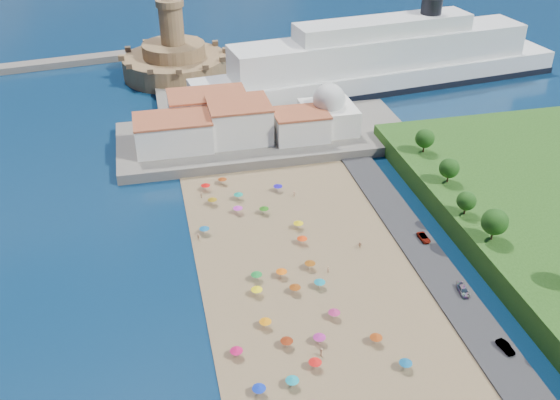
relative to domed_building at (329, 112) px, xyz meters
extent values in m
plane|color=#071938|center=(-30.00, -71.00, -8.97)|extent=(700.00, 700.00, 0.00)
cube|color=#59544C|center=(-20.00, 2.00, -7.47)|extent=(90.00, 36.00, 3.00)
cube|color=#59544C|center=(-42.00, 37.00, -7.77)|extent=(18.00, 70.00, 2.40)
cube|color=silver|center=(-48.00, -2.00, -1.47)|extent=(22.00, 14.00, 9.00)
cube|color=silver|center=(-28.00, 0.00, -0.47)|extent=(18.00, 16.00, 11.00)
cube|color=silver|center=(-10.00, -4.00, -1.97)|extent=(16.00, 12.00, 8.00)
cube|color=silver|center=(-36.00, 12.00, -0.97)|extent=(24.00, 14.00, 10.00)
cube|color=silver|center=(0.00, 0.00, -1.97)|extent=(16.00, 16.00, 8.00)
sphere|color=silver|center=(0.00, 0.00, 4.03)|extent=(10.00, 10.00, 10.00)
cylinder|color=silver|center=(0.00, 0.00, 7.83)|extent=(1.20, 1.20, 1.60)
cylinder|color=#9E754F|center=(-42.00, 67.00, -4.97)|extent=(40.00, 40.00, 8.00)
cylinder|color=#9E754F|center=(-42.00, 67.00, 1.53)|extent=(24.00, 24.00, 5.00)
cylinder|color=#9E754F|center=(-42.00, 67.00, 11.03)|extent=(9.00, 9.00, 14.00)
cylinder|color=#9E754F|center=(-42.00, 67.00, 19.23)|extent=(10.40, 10.40, 2.40)
cube|color=black|center=(31.66, 38.37, -7.82)|extent=(144.57, 39.10, 2.30)
cube|color=white|center=(31.66, 38.37, -4.71)|extent=(143.53, 38.58, 8.52)
cube|color=white|center=(31.66, 38.37, 5.23)|extent=(114.87, 31.24, 11.36)
cube|color=white|center=(31.66, 38.37, 13.75)|extent=(67.43, 21.51, 5.68)
cylinder|color=black|center=(50.45, 40.76, 19.43)|extent=(7.58, 7.58, 5.68)
cylinder|color=gray|center=(-35.27, -96.05, -7.72)|extent=(0.07, 0.07, 2.00)
cone|color=teal|center=(-35.27, -96.05, -6.82)|extent=(2.50, 2.50, 0.60)
cylinder|color=gray|center=(-22.71, -29.17, -7.72)|extent=(0.07, 0.07, 2.00)
cone|color=#1C0EB8|center=(-22.71, -29.17, -6.82)|extent=(2.50, 2.50, 0.60)
cylinder|color=gray|center=(-44.56, -45.06, -7.72)|extent=(0.07, 0.07, 2.00)
cone|color=#105D96|center=(-44.56, -45.06, -6.82)|extent=(2.50, 2.50, 0.60)
cylinder|color=gray|center=(-35.10, -37.68, -7.72)|extent=(0.07, 0.07, 2.00)
cone|color=#C72AC4|center=(-35.10, -37.68, -6.82)|extent=(2.50, 2.50, 0.60)
cylinder|color=gray|center=(-35.67, -65.29, -7.72)|extent=(0.07, 0.07, 2.00)
cone|color=#16802D|center=(-35.67, -65.29, -6.82)|extent=(2.50, 2.50, 0.60)
cylinder|color=gray|center=(-23.27, -64.02, -7.72)|extent=(0.07, 0.07, 2.00)
cone|color=#8B460C|center=(-23.27, -64.02, -6.82)|extent=(2.50, 2.50, 0.60)
cylinder|color=gray|center=(-36.59, -70.26, -7.72)|extent=(0.07, 0.07, 2.00)
cone|color=yellow|center=(-36.59, -70.26, -6.82)|extent=(2.50, 2.50, 0.60)
cylinder|color=gray|center=(-28.65, -39.42, -7.72)|extent=(0.07, 0.07, 2.00)
cone|color=#226612|center=(-28.65, -39.42, -6.82)|extent=(2.50, 2.50, 0.60)
cylinder|color=gray|center=(-36.75, -22.09, -7.72)|extent=(0.07, 0.07, 2.00)
cone|color=maroon|center=(-36.75, -22.09, -6.82)|extent=(2.50, 2.50, 0.60)
cylinder|color=gray|center=(-22.57, -54.37, -7.72)|extent=(0.07, 0.07, 2.00)
cone|color=#EC3A0A|center=(-22.57, -54.37, -6.82)|extent=(2.50, 2.50, 0.60)
cylinder|color=gray|center=(-14.16, -96.68, -7.72)|extent=(0.07, 0.07, 2.00)
cone|color=#0F598B|center=(-14.16, -96.68, -6.82)|extent=(2.50, 2.50, 0.60)
cylinder|color=gray|center=(-30.14, -65.51, -7.72)|extent=(0.07, 0.07, 2.00)
cone|color=#EF610A|center=(-30.14, -65.51, -6.82)|extent=(2.50, 2.50, 0.60)
cylinder|color=gray|center=(-33.96, -86.38, -7.72)|extent=(0.07, 0.07, 2.00)
cone|color=maroon|center=(-33.96, -86.38, -6.82)|extent=(2.50, 2.50, 0.60)
cylinder|color=gray|center=(-40.87, -32.14, -7.72)|extent=(0.07, 0.07, 2.00)
cone|color=#8A660C|center=(-40.87, -32.14, -6.82)|extent=(2.50, 2.50, 0.60)
cylinder|color=gray|center=(-43.70, -86.78, -7.72)|extent=(0.07, 0.07, 2.00)
cone|color=#BE0F4D|center=(-43.70, -86.78, -6.82)|extent=(2.50, 2.50, 0.60)
cylinder|color=gray|center=(-17.10, -89.30, -7.72)|extent=(0.07, 0.07, 2.00)
cone|color=#96380D|center=(-17.10, -89.30, -6.82)|extent=(2.50, 2.50, 0.60)
cylinder|color=gray|center=(-27.64, -86.82, -7.72)|extent=(0.07, 0.07, 2.00)
cone|color=#A92481|center=(-27.64, -86.82, -6.82)|extent=(2.50, 2.50, 0.60)
cylinder|color=gray|center=(-41.68, -24.40, -7.72)|extent=(0.07, 0.07, 2.00)
cone|color=red|center=(-41.68, -24.40, -6.82)|extent=(2.50, 2.50, 0.60)
cylinder|color=gray|center=(-41.35, -96.52, -7.72)|extent=(0.07, 0.07, 2.00)
cone|color=#0E2CB7|center=(-41.35, -96.52, -6.82)|extent=(2.50, 2.50, 0.60)
cylinder|color=gray|center=(-30.18, -92.81, -7.72)|extent=(0.07, 0.07, 2.00)
cone|color=red|center=(-30.18, -92.81, -6.82)|extent=(2.50, 2.50, 0.60)
cylinder|color=gray|center=(-33.85, -31.07, -7.72)|extent=(0.07, 0.07, 2.00)
cone|color=#0F8A70|center=(-33.85, -31.07, -6.82)|extent=(2.50, 2.50, 0.60)
cylinder|color=gray|center=(-22.81, -80.74, -7.72)|extent=(0.07, 0.07, 2.00)
cone|color=#A8245E|center=(-22.81, -80.74, -6.82)|extent=(2.50, 2.50, 0.60)
cylinder|color=gray|center=(-28.56, -71.36, -7.72)|extent=(0.07, 0.07, 2.00)
cone|color=#883A0C|center=(-28.56, -71.36, -6.82)|extent=(2.50, 2.50, 0.60)
cylinder|color=gray|center=(-23.00, -70.87, -7.72)|extent=(0.07, 0.07, 2.00)
cone|color=teal|center=(-23.00, -70.87, -6.82)|extent=(2.50, 2.50, 0.60)
cylinder|color=gray|center=(-21.82, -47.87, -7.72)|extent=(0.07, 0.07, 2.00)
cone|color=yellow|center=(-21.82, -47.87, -6.82)|extent=(2.50, 2.50, 0.60)
cylinder|color=gray|center=(-36.84, -80.26, -7.72)|extent=(0.07, 0.07, 2.00)
cone|color=orange|center=(-36.84, -80.26, -6.82)|extent=(2.50, 2.50, 0.60)
imported|color=tan|center=(-28.15, -90.07, -7.80)|extent=(0.78, 1.01, 1.84)
imported|color=tan|center=(-46.34, -47.06, -7.83)|extent=(1.33, 1.17, 1.79)
imported|color=tan|center=(-9.72, -58.84, -7.93)|extent=(1.53, 0.69, 1.60)
imported|color=tan|center=(-43.30, -27.89, -7.93)|extent=(0.55, 0.98, 1.58)
imported|color=tan|center=(-19.14, -32.98, -7.87)|extent=(1.27, 1.12, 1.71)
imported|color=tan|center=(-19.74, -66.30, -7.86)|extent=(0.41, 0.63, 1.72)
imported|color=gray|center=(6.00, -96.68, -7.59)|extent=(2.15, 4.35, 1.37)
imported|color=gray|center=(6.00, -79.67, -7.61)|extent=(2.42, 4.79, 1.33)
imported|color=gray|center=(6.00, -59.69, -7.66)|extent=(2.12, 4.46, 1.23)
cylinder|color=#382314|center=(17.07, -69.80, -1.31)|extent=(0.50, 0.50, 3.34)
sphere|color=#14380F|center=(17.07, -69.80, 1.70)|extent=(6.00, 6.00, 6.00)
cylinder|color=#382314|center=(16.15, -58.73, -1.68)|extent=(0.50, 0.50, 2.58)
sphere|color=#14380F|center=(16.15, -58.73, 0.64)|extent=(4.64, 4.64, 4.64)
cylinder|color=#382314|center=(19.02, -43.71, -1.53)|extent=(0.50, 0.50, 2.90)
sphere|color=#14380F|center=(19.02, -43.71, 1.08)|extent=(5.22, 5.22, 5.22)
cylinder|color=#382314|center=(20.05, -26.42, -1.47)|extent=(0.50, 0.50, 3.01)
sphere|color=#14380F|center=(20.05, -26.42, 1.24)|extent=(5.41, 5.41, 5.41)
camera|label=1|loc=(-54.63, -170.61, 77.40)|focal=40.00mm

